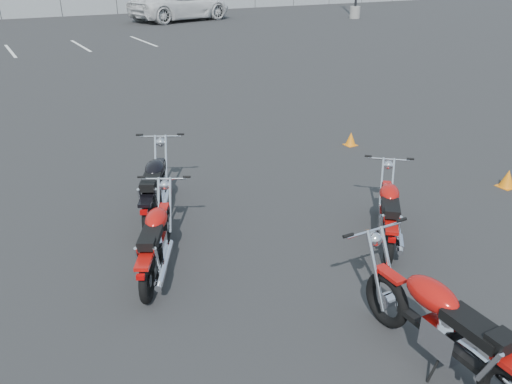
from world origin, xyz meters
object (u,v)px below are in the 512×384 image
motorcycle_front_red (156,241)px  motorcycle_third_red (389,213)px  motorcycle_rear_red (445,328)px  motorcycle_second_black (155,188)px

motorcycle_front_red → motorcycle_third_red: bearing=-16.0°
motorcycle_third_red → motorcycle_rear_red: motorcycle_rear_red is taller
motorcycle_second_black → motorcycle_rear_red: (1.20, -4.36, 0.03)m
motorcycle_second_black → motorcycle_rear_red: bearing=-74.5°
motorcycle_front_red → motorcycle_rear_red: 3.38m
motorcycle_third_red → motorcycle_rear_red: size_ratio=0.75×
motorcycle_front_red → motorcycle_second_black: 1.53m
motorcycle_third_red → motorcycle_rear_red: (-1.29, -2.06, 0.06)m
motorcycle_front_red → motorcycle_rear_red: (1.71, -2.91, 0.06)m
motorcycle_second_black → motorcycle_rear_red: motorcycle_rear_red is taller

